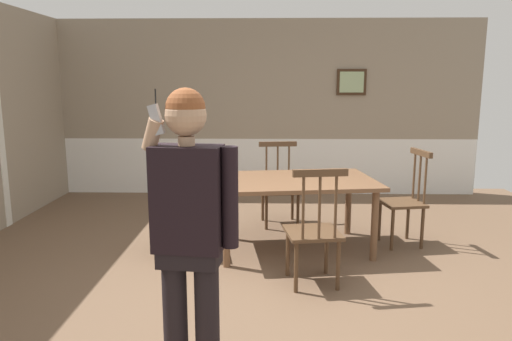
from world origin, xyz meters
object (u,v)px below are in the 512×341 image
dining_table (294,187)px  chair_by_doorway (176,211)px  chair_near_window (405,200)px  chair_opposite_corner (314,230)px  person_figure (190,222)px  chair_at_table_head (280,186)px

dining_table → chair_by_doorway: (-1.20, -0.16, -0.22)m
chair_near_window → chair_opposite_corner: size_ratio=0.98×
person_figure → chair_opposite_corner: bearing=-113.5°
chair_near_window → chair_opposite_corner: bearing=125.0°
dining_table → chair_opposite_corner: chair_opposite_corner is taller
dining_table → person_figure: size_ratio=1.04×
person_figure → chair_near_window: bearing=-120.7°
chair_by_doorway → person_figure: bearing=3.6°
chair_opposite_corner → chair_at_table_head: bearing=89.1°
dining_table → chair_at_table_head: (-0.12, 0.91, -0.19)m
dining_table → chair_opposite_corner: bearing=-82.2°
chair_at_table_head → person_figure: bearing=72.8°
chair_opposite_corner → chair_by_doorway: bearing=142.0°
chair_by_doorway → person_figure: (0.50, -2.15, 0.53)m
chair_near_window → person_figure: bearing=132.7°
dining_table → chair_near_window: size_ratio=1.72×
chair_near_window → chair_by_doorway: 2.42m
chair_by_doorway → chair_opposite_corner: chair_opposite_corner is taller
chair_near_window → chair_opposite_corner: (-1.08, -1.07, 0.00)m
dining_table → chair_at_table_head: bearing=97.7°
chair_at_table_head → chair_by_doorway: bearing=37.8°
chair_by_doorway → chair_opposite_corner: (1.32, -0.74, 0.04)m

